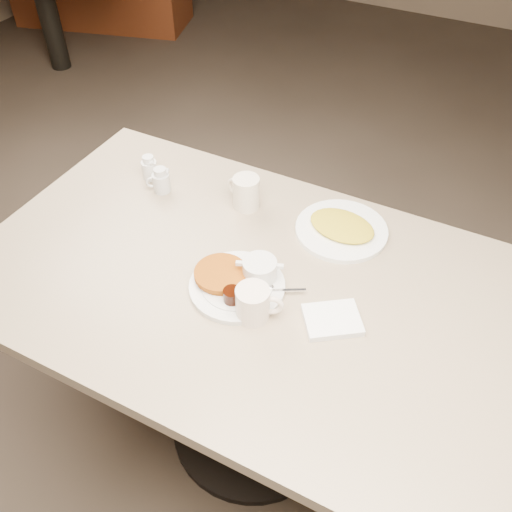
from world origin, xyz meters
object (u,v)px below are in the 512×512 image
at_px(creamer_left, 161,181).
at_px(creamer_right, 149,168).
at_px(coffee_mug_far, 246,192).
at_px(coffee_mug_near, 254,303).
at_px(diner_table, 253,322).
at_px(hash_plate, 342,229).
at_px(main_plate, 239,280).

relative_size(creamer_left, creamer_right, 1.00).
bearing_deg(coffee_mug_far, coffee_mug_near, -59.26).
xyz_separation_m(diner_table, hash_plate, (0.14, 0.28, 0.18)).
height_order(diner_table, creamer_right, creamer_right).
distance_m(coffee_mug_near, creamer_right, 0.65).
relative_size(diner_table, coffee_mug_far, 12.60).
relative_size(main_plate, coffee_mug_near, 2.57).
distance_m(coffee_mug_far, hash_plate, 0.30).
distance_m(diner_table, creamer_right, 0.59).
height_order(diner_table, coffee_mug_far, coffee_mug_far).
bearing_deg(hash_plate, coffee_mug_far, -176.36).
relative_size(diner_table, creamer_left, 18.75).
relative_size(main_plate, hash_plate, 1.11).
xyz_separation_m(coffee_mug_far, creamer_left, (-0.26, -0.05, -0.01)).
relative_size(diner_table, hash_plate, 5.12).
distance_m(diner_table, main_plate, 0.20).
height_order(main_plate, coffee_mug_far, coffee_mug_far).
height_order(coffee_mug_far, creamer_right, coffee_mug_far).
bearing_deg(diner_table, coffee_mug_near, -60.65).
distance_m(coffee_mug_near, hash_plate, 0.39).
relative_size(diner_table, creamer_right, 18.75).
distance_m(main_plate, creamer_left, 0.47).
bearing_deg(main_plate, creamer_right, 149.14).
height_order(coffee_mug_far, hash_plate, coffee_mug_far).
bearing_deg(creamer_right, hash_plate, 3.00).
relative_size(coffee_mug_near, creamer_right, 1.58).
xyz_separation_m(creamer_left, hash_plate, (0.56, 0.07, -0.02)).
bearing_deg(creamer_left, coffee_mug_far, 11.28).
height_order(coffee_mug_near, creamer_left, coffee_mug_near).
relative_size(diner_table, coffee_mug_near, 11.87).
bearing_deg(creamer_right, coffee_mug_near, -32.57).
relative_size(coffee_mug_far, creamer_right, 1.49).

